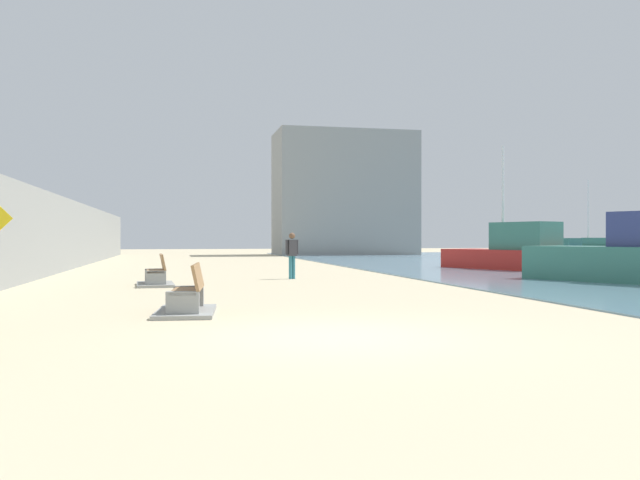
# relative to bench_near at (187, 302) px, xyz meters

# --- Properties ---
(ground_plane) EXTENTS (120.00, 120.00, 0.00)m
(ground_plane) POSITION_rel_bench_near_xyz_m (2.11, 14.55, -0.23)
(ground_plane) COLOR #C6B793
(seawall) EXTENTS (0.80, 64.00, 3.27)m
(seawall) POSITION_rel_bench_near_xyz_m (-5.39, 14.55, 1.40)
(seawall) COLOR gray
(seawall) RESTS_ON ground
(bench_near) EXTENTS (1.30, 2.20, 0.98)m
(bench_near) POSITION_rel_bench_near_xyz_m (0.00, 0.00, 0.00)
(bench_near) COLOR gray
(bench_near) RESTS_ON ground
(bench_far) EXTENTS (1.22, 2.16, 0.98)m
(bench_far) POSITION_rel_bench_near_xyz_m (-0.83, 7.89, 0.00)
(bench_far) COLOR gray
(bench_far) RESTS_ON ground
(person_walking) EXTENTS (0.50, 0.28, 1.67)m
(person_walking) POSITION_rel_bench_near_xyz_m (3.85, 10.22, 0.74)
(person_walking) COLOR teal
(person_walking) RESTS_ON ground
(boat_distant) EXTENTS (2.21, 5.45, 1.42)m
(boat_distant) POSITION_rel_bench_near_xyz_m (26.11, 28.54, 0.33)
(boat_distant) COLOR navy
(boat_distant) RESTS_ON water_bay
(boat_far_right) EXTENTS (4.49, 6.85, 5.75)m
(boat_far_right) POSITION_rel_bench_near_xyz_m (14.91, 14.48, 0.59)
(boat_far_right) COLOR red
(boat_far_right) RESTS_ON water_bay
(boat_far_left) EXTENTS (5.07, 7.07, 2.29)m
(boat_far_left) POSITION_rel_bench_near_xyz_m (14.41, 5.43, 0.65)
(boat_far_left) COLOR #337060
(boat_far_left) RESTS_ON water_bay
(boat_nearest) EXTENTS (3.00, 8.01, 6.83)m
(boat_nearest) POSITION_rel_bench_near_xyz_m (37.07, 40.21, 0.36)
(boat_nearest) COLOR #337060
(boat_nearest) RESTS_ON water_bay
(harbor_building) EXTENTS (12.00, 6.00, 10.64)m
(harbor_building) POSITION_rel_bench_near_xyz_m (14.13, 42.55, 5.09)
(harbor_building) COLOR gray
(harbor_building) RESTS_ON ground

